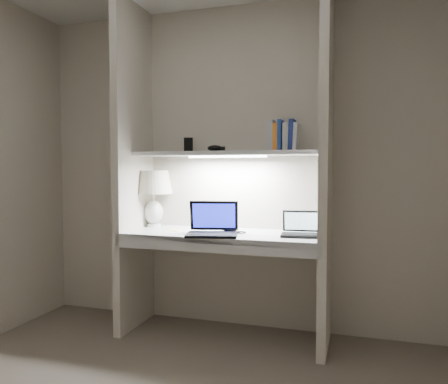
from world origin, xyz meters
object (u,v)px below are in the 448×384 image
at_px(laptop_netbook, 301,230).
at_px(book_row, 283,137).
at_px(laptop_main, 213,227).
at_px(table_lamp, 153,189).
at_px(speaker, 208,220).

xyz_separation_m(laptop_netbook, book_row, (-0.16, 0.19, 0.66)).
relative_size(laptop_main, book_row, 1.75).
bearing_deg(table_lamp, book_row, 2.63).
bearing_deg(laptop_netbook, speaker, 164.83).
height_order(table_lamp, speaker, table_lamp).
distance_m(table_lamp, speaker, 0.53).
relative_size(table_lamp, speaker, 3.33).
xyz_separation_m(table_lamp, laptop_main, (0.60, -0.28, -0.25)).
distance_m(laptop_main, book_row, 0.85).
xyz_separation_m(laptop_main, laptop_netbook, (0.60, 0.14, -0.01)).
bearing_deg(table_lamp, speaker, -1.27).
bearing_deg(laptop_main, laptop_netbook, 0.17).
bearing_deg(table_lamp, laptop_main, -25.33).
distance_m(laptop_netbook, book_row, 0.71).
xyz_separation_m(laptop_main, book_row, (0.44, 0.33, 0.65)).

